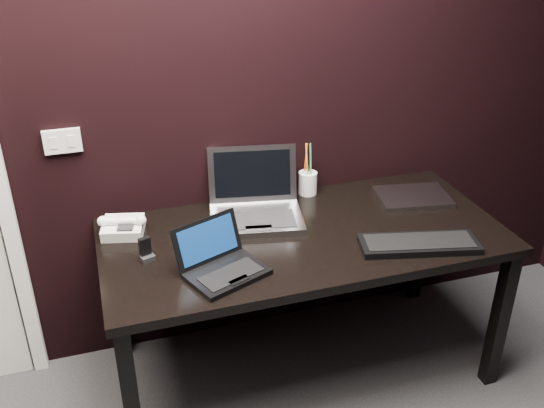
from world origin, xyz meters
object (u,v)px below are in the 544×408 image
object	(u,v)px
netbook	(221,264)
silver_laptop	(255,206)
mobile_phone	(146,251)
pen_cup	(308,182)
desk_phone	(123,227)
desk	(303,248)
closed_laptop	(413,197)
ext_keyboard	(419,244)

from	to	relation	value
netbook	silver_laptop	xyz separation A→B (m)	(0.24, 0.38, 0.01)
mobile_phone	pen_cup	world-z (taller)	pen_cup
netbook	desk_phone	size ratio (longest dim) A/B	1.74
desk	closed_laptop	world-z (taller)	closed_laptop
ext_keyboard	desk_phone	world-z (taller)	desk_phone
desk_phone	mobile_phone	world-z (taller)	same
pen_cup	mobile_phone	bearing A→B (deg)	-156.46
ext_keyboard	desk_phone	size ratio (longest dim) A/B	2.43
desk_phone	pen_cup	world-z (taller)	pen_cup
silver_laptop	pen_cup	xyz separation A→B (m)	(0.30, 0.15, 0.01)
closed_laptop	ext_keyboard	bearing A→B (deg)	-115.93
desk	silver_laptop	size ratio (longest dim) A/B	3.70
desk_phone	closed_laptop	bearing A→B (deg)	-3.23
mobile_phone	ext_keyboard	bearing A→B (deg)	-12.80
closed_laptop	pen_cup	size ratio (longest dim) A/B	1.42
desk_phone	pen_cup	size ratio (longest dim) A/B	0.81
silver_laptop	ext_keyboard	bearing A→B (deg)	-38.44
silver_laptop	netbook	bearing A→B (deg)	-122.51
ext_keyboard	mobile_phone	bearing A→B (deg)	167.20
desk	netbook	size ratio (longest dim) A/B	4.70
desk_phone	pen_cup	bearing A→B (deg)	8.51
closed_laptop	pen_cup	bearing A→B (deg)	155.45
netbook	ext_keyboard	size ratio (longest dim) A/B	0.72
desk	silver_laptop	distance (m)	0.29
pen_cup	desk_phone	bearing A→B (deg)	-171.49
closed_laptop	desk_phone	size ratio (longest dim) A/B	1.75
ext_keyboard	netbook	bearing A→B (deg)	175.47
netbook	mobile_phone	xyz separation A→B (m)	(-0.26, 0.18, -0.00)
ext_keyboard	closed_laptop	distance (m)	0.43
silver_laptop	pen_cup	size ratio (longest dim) A/B	1.79
silver_laptop	desk_phone	distance (m)	0.57
netbook	mobile_phone	world-z (taller)	netbook
closed_laptop	mobile_phone	distance (m)	1.27
closed_laptop	pen_cup	distance (m)	0.50
desk	closed_laptop	size ratio (longest dim) A/B	4.66
desk_phone	ext_keyboard	bearing A→B (deg)	-22.18
closed_laptop	pen_cup	xyz separation A→B (m)	(-0.45, 0.21, 0.05)
netbook	desk_phone	distance (m)	0.52
desk	desk_phone	world-z (taller)	desk_phone
netbook	pen_cup	bearing A→B (deg)	44.20
ext_keyboard	mobile_phone	distance (m)	1.10
closed_laptop	desk_phone	xyz separation A→B (m)	(-1.33, 0.07, 0.03)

